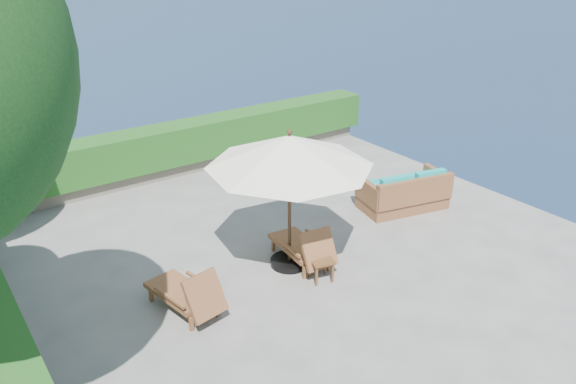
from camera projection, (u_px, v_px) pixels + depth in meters
ground at (299, 259)px, 11.25m from camera, size 12.00×12.00×0.00m
foundation at (298, 322)px, 11.89m from camera, size 12.00×12.00×3.00m
ocean at (298, 375)px, 12.49m from camera, size 600.00×600.00×0.00m
planter_wall_far at (177, 167)px, 15.33m from camera, size 12.00×0.60×0.36m
hedge_far at (175, 143)px, 15.06m from camera, size 12.40×0.90×1.00m
patio_umbrella at (290, 152)px, 10.09m from camera, size 3.78×3.78×2.79m
lounge_left at (188, 293)px, 9.50m from camera, size 0.91×1.67×0.91m
lounge_right at (304, 247)px, 10.93m from camera, size 0.81×1.65×0.92m
side_table at (321, 263)px, 10.42m from camera, size 0.51×0.51×0.44m
wicker_loveseat at (405, 194)px, 13.20m from camera, size 2.21×1.46×1.00m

